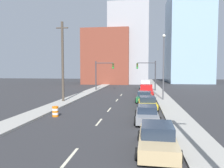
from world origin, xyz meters
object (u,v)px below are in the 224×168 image
sedan_teal (145,88)px  sedan_gray (147,114)px  traffic_signal_left (101,72)px  street_lamp (164,63)px  utility_pole_left_mid (63,61)px  traffic_barrel (55,111)px  sedan_tan (157,138)px  traffic_signal_right (150,72)px  pickup_truck_red (146,91)px  box_truck_maroon (145,85)px  sedan_yellow (147,103)px  sedan_green (144,97)px

sedan_teal → sedan_gray: bearing=-92.7°
sedan_gray → traffic_signal_left: bearing=108.3°
street_lamp → utility_pole_left_mid: bearing=-166.2°
traffic_barrel → sedan_tan: size_ratio=0.20×
traffic_signal_right → sedan_tan: size_ratio=1.26×
sedan_teal → traffic_barrel: bearing=-111.9°
traffic_barrel → pickup_truck_red: 19.11m
traffic_signal_left → box_truck_maroon: traffic_signal_left is taller
traffic_signal_left → sedan_tan: bearing=-74.3°
sedan_yellow → sedan_teal: bearing=88.1°
sedan_gray → box_truck_maroon: (0.34, 30.57, 0.31)m
pickup_truck_red → sedan_teal: 6.67m
street_lamp → sedan_gray: street_lamp is taller
traffic_signal_right → sedan_tan: traffic_signal_right is taller
sedan_yellow → box_truck_maroon: box_truck_maroon is taller
utility_pole_left_mid → sedan_tan: 20.09m
sedan_green → sedan_tan: bearing=-85.2°
box_truck_maroon → sedan_tan: bearing=-89.4°
sedan_teal → box_truck_maroon: (0.21, 5.99, 0.25)m
traffic_signal_right → street_lamp: (1.37, -13.35, 1.34)m
traffic_signal_left → sedan_gray: bearing=-71.4°
sedan_yellow → sedan_gray: bearing=-93.7°
sedan_green → box_truck_maroon: bearing=91.9°
sedan_green → traffic_signal_left: bearing=123.8°
sedan_green → sedan_teal: bearing=92.3°
sedan_tan → box_truck_maroon: 37.03m
sedan_yellow → sedan_green: (-0.27, 5.45, 0.01)m
utility_pole_left_mid → sedan_gray: size_ratio=2.34×
sedan_yellow → sedan_tan: bearing=-91.1°
sedan_tan → sedan_teal: sedan_teal is taller
traffic_signal_left → box_truck_maroon: size_ratio=1.11×
sedan_gray → sedan_yellow: 6.00m
traffic_barrel → sedan_gray: bearing=-5.8°
street_lamp → sedan_tan: size_ratio=1.90×
sedan_tan → sedan_gray: sedan_tan is taller
utility_pole_left_mid → pickup_truck_red: bearing=37.0°
sedan_gray → sedan_yellow: bearing=88.1°
traffic_signal_right → pickup_truck_red: bearing=-95.7°
sedan_gray → traffic_barrel: bearing=173.9°
sedan_tan → pickup_truck_red: pickup_truck_red is taller
sedan_tan → sedan_gray: 6.48m
sedan_yellow → sedan_green: bearing=90.8°
sedan_green → pickup_truck_red: 6.48m
traffic_signal_right → street_lamp: 13.49m
sedan_green → box_truck_maroon: size_ratio=0.84×
traffic_signal_right → sedan_yellow: traffic_signal_right is taller
traffic_signal_right → sedan_gray: traffic_signal_right is taller
pickup_truck_red → sedan_yellow: bearing=-89.1°
sedan_green → sedan_yellow: bearing=-83.9°
sedan_tan → sedan_teal: 31.05m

